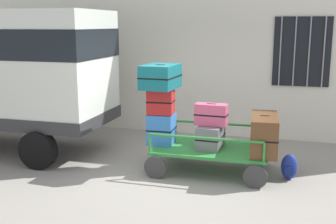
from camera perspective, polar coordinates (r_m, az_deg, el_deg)
The scene contains 11 objects.
ground_plane at distance 7.58m, azimuth 0.38°, elevation -8.15°, with size 40.00×40.00×0.00m, color gray.
building_wall at distance 9.98m, azimuth 5.00°, elevation 11.25°, with size 12.00×0.38×5.00m.
luggage_cart at distance 7.57m, azimuth 5.76°, elevation -5.35°, with size 2.07×1.28×0.44m.
cart_railing at distance 7.47m, azimuth 5.81°, elevation -2.77°, with size 1.96×1.14×0.34m.
suitcase_left_bottom at distance 7.70m, azimuth -0.87°, elevation -2.24°, with size 0.48×0.50×0.56m.
suitcase_left_middle at distance 7.56m, azimuth -0.97°, elevation 1.48°, with size 0.49×0.40×0.47m.
suitcase_left_top at distance 7.47m, azimuth -1.03°, elevation 4.83°, with size 0.61×0.82×0.43m.
suitcase_midleft_bottom at distance 7.50m, azimuth 5.81°, elevation -3.30°, with size 0.44×0.68×0.41m.
suitcase_midleft_middle at distance 7.40m, azimuth 5.86°, elevation -0.34°, with size 0.58×0.29×0.38m.
suitcase_center_bottom at distance 7.36m, azimuth 12.85°, elevation -2.91°, with size 0.52×1.08×0.64m.
backpack at distance 7.48m, azimuth 16.08°, elevation -7.15°, with size 0.27×0.22×0.44m.
Camera 1 is at (1.88, -6.87, 2.59)m, focal length 45.02 mm.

